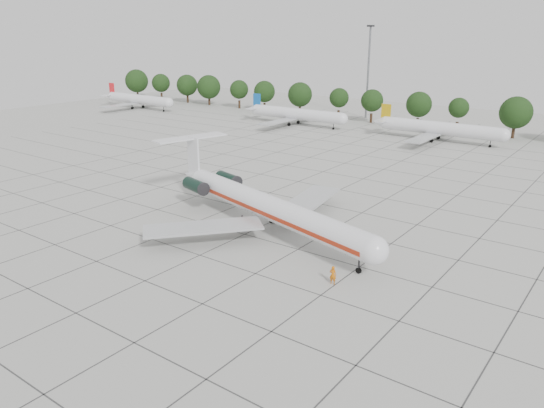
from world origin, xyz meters
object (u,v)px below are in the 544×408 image
at_px(ground_crew, 333,275).
at_px(bg_airliner_b, 296,114).
at_px(main_airliner, 260,204).
at_px(bg_airliner_c, 439,129).
at_px(floodlight_mast, 368,67).
at_px(bg_airliner_a, 139,100).

relative_size(ground_crew, bg_airliner_b, 0.07).
distance_m(main_airliner, bg_airliner_c, 68.11).
height_order(main_airliner, ground_crew, main_airliner).
height_order(bg_airliner_c, floodlight_mast, floodlight_mast).
bearing_deg(floodlight_mast, ground_crew, -64.83).
relative_size(ground_crew, bg_airliner_c, 0.07).
bearing_deg(bg_airliner_a, floodlight_mast, 21.83).
bearing_deg(bg_airliner_a, bg_airliner_c, 3.54).
height_order(bg_airliner_a, bg_airliner_c, same).
bearing_deg(floodlight_mast, bg_airliner_c, -35.86).
bearing_deg(ground_crew, bg_airliner_a, -43.98).
bearing_deg(bg_airliner_b, ground_crew, -53.77).
distance_m(ground_crew, bg_airliner_a, 132.87).
height_order(bg_airliner_b, bg_airliner_c, same).
height_order(main_airliner, bg_airliner_a, main_airliner).
height_order(bg_airliner_a, bg_airliner_b, same).
height_order(main_airliner, floodlight_mast, floodlight_mast).
bearing_deg(floodlight_mast, main_airliner, -71.28).
distance_m(bg_airliner_a, floodlight_mast, 73.07).
distance_m(main_airliner, ground_crew, 17.71).
bearing_deg(ground_crew, bg_airliner_b, -65.76).
distance_m(bg_airliner_b, floodlight_mast, 26.73).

